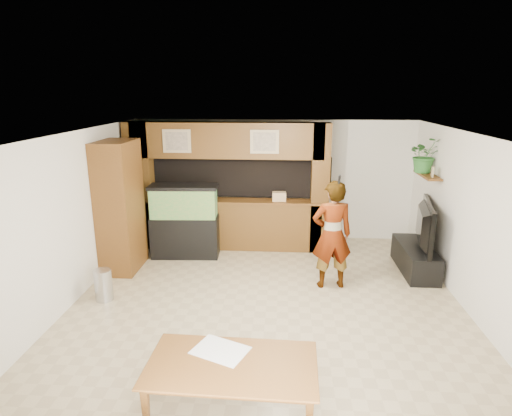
# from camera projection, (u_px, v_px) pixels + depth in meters

# --- Properties ---
(floor) EXTENTS (6.50, 6.50, 0.00)m
(floor) POSITION_uv_depth(u_px,v_px,m) (266.00, 306.00, 6.57)
(floor) COLOR tan
(floor) RESTS_ON ground
(ceiling) EXTENTS (6.50, 6.50, 0.00)m
(ceiling) POSITION_uv_depth(u_px,v_px,m) (268.00, 136.00, 5.88)
(ceiling) COLOR white
(ceiling) RESTS_ON wall_back
(wall_back) EXTENTS (6.00, 0.00, 6.00)m
(wall_back) POSITION_uv_depth(u_px,v_px,m) (273.00, 180.00, 9.35)
(wall_back) COLOR silver
(wall_back) RESTS_ON floor
(wall_left) EXTENTS (0.00, 6.50, 6.50)m
(wall_left) POSITION_uv_depth(u_px,v_px,m) (68.00, 221.00, 6.42)
(wall_left) COLOR silver
(wall_left) RESTS_ON floor
(wall_right) EXTENTS (0.00, 6.50, 6.50)m
(wall_right) POSITION_uv_depth(u_px,v_px,m) (479.00, 230.00, 6.03)
(wall_right) COLOR silver
(wall_right) RESTS_ON floor
(partition) EXTENTS (4.20, 0.99, 2.60)m
(partition) POSITION_uv_depth(u_px,v_px,m) (227.00, 185.00, 8.82)
(partition) COLOR brown
(partition) RESTS_ON floor
(wall_clock) EXTENTS (0.05, 0.25, 0.25)m
(wall_clock) POSITION_uv_depth(u_px,v_px,m) (95.00, 170.00, 7.22)
(wall_clock) COLOR black
(wall_clock) RESTS_ON wall_left
(wall_shelf) EXTENTS (0.25, 0.90, 0.04)m
(wall_shelf) POSITION_uv_depth(u_px,v_px,m) (427.00, 175.00, 7.81)
(wall_shelf) COLOR brown
(wall_shelf) RESTS_ON wall_right
(pantry_cabinet) EXTENTS (0.59, 0.97, 2.36)m
(pantry_cabinet) POSITION_uv_depth(u_px,v_px,m) (120.00, 207.00, 7.68)
(pantry_cabinet) COLOR brown
(pantry_cabinet) RESTS_ON floor
(trash_can) EXTENTS (0.27, 0.27, 0.50)m
(trash_can) POSITION_uv_depth(u_px,v_px,m) (103.00, 285.00, 6.71)
(trash_can) COLOR #B2B2B7
(trash_can) RESTS_ON floor
(aquarium) EXTENTS (1.31, 0.49, 1.45)m
(aquarium) POSITION_uv_depth(u_px,v_px,m) (185.00, 222.00, 8.37)
(aquarium) COLOR black
(aquarium) RESTS_ON floor
(tv_stand) EXTENTS (0.53, 1.43, 0.48)m
(tv_stand) POSITION_uv_depth(u_px,v_px,m) (415.00, 258.00, 7.79)
(tv_stand) COLOR black
(tv_stand) RESTS_ON floor
(television) EXTENTS (0.47, 1.44, 0.82)m
(television) POSITION_uv_depth(u_px,v_px,m) (419.00, 225.00, 7.62)
(television) COLOR black
(television) RESTS_ON tv_stand
(photo_frame) EXTENTS (0.05, 0.14, 0.18)m
(photo_frame) POSITION_uv_depth(u_px,v_px,m) (432.00, 172.00, 7.54)
(photo_frame) COLOR tan
(photo_frame) RESTS_ON wall_shelf
(potted_plant) EXTENTS (0.67, 0.61, 0.66)m
(potted_plant) POSITION_uv_depth(u_px,v_px,m) (425.00, 155.00, 7.88)
(potted_plant) COLOR #2B6B2B
(potted_plant) RESTS_ON wall_shelf
(person) EXTENTS (0.73, 0.54, 1.82)m
(person) POSITION_uv_depth(u_px,v_px,m) (332.00, 235.00, 7.00)
(person) COLOR #A38459
(person) RESTS_ON floor
(microphone) EXTENTS (0.04, 0.10, 0.17)m
(microphone) POSITION_uv_depth(u_px,v_px,m) (339.00, 180.00, 6.59)
(microphone) COLOR black
(microphone) RESTS_ON person
(dining_table) EXTENTS (1.72, 0.99, 0.59)m
(dining_table) POSITION_uv_depth(u_px,v_px,m) (232.00, 391.00, 4.28)
(dining_table) COLOR brown
(dining_table) RESTS_ON floor
(newspaper_a) EXTENTS (0.66, 0.58, 0.01)m
(newspaper_a) POSITION_uv_depth(u_px,v_px,m) (220.00, 350.00, 4.44)
(newspaper_a) COLOR silver
(newspaper_a) RESTS_ON dining_table
(counter_box) EXTENTS (0.28, 0.20, 0.18)m
(counter_box) POSITION_uv_depth(u_px,v_px,m) (279.00, 196.00, 8.62)
(counter_box) COLOR tan
(counter_box) RESTS_ON partition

